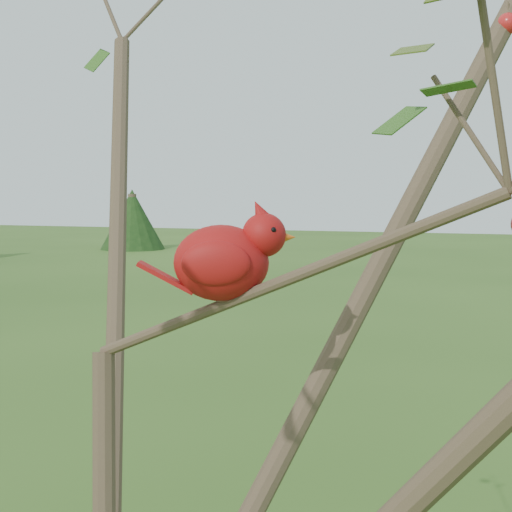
# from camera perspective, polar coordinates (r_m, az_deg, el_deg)

# --- Properties ---
(crabapple_tree) EXTENTS (2.35, 2.05, 2.95)m
(crabapple_tree) POSITION_cam_1_polar(r_m,az_deg,el_deg) (1.09, -11.16, 0.45)
(crabapple_tree) COLOR #443424
(crabapple_tree) RESTS_ON ground
(cardinal) EXTENTS (0.22, 0.15, 0.16)m
(cardinal) POSITION_cam_1_polar(r_m,az_deg,el_deg) (1.13, -2.16, -0.21)
(cardinal) COLOR #A20D13
(cardinal) RESTS_ON ground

